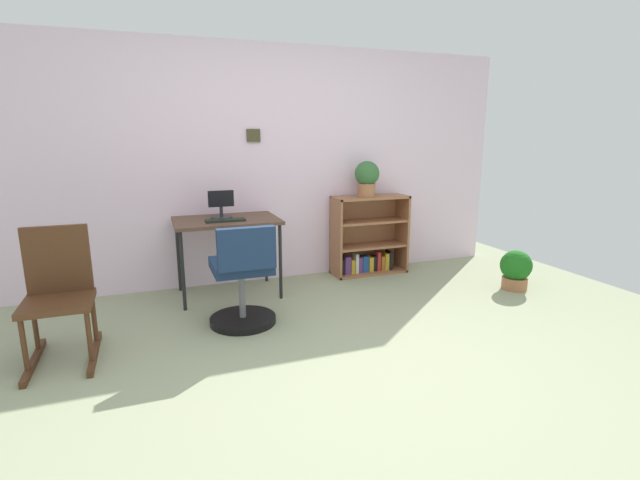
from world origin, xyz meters
TOP-DOWN VIEW (x-y plane):
  - ground_plane at (0.00, 0.00)m, footprint 6.24×6.24m
  - wall_back at (-0.00, 2.15)m, footprint 5.20×0.12m
  - desk at (-0.47, 1.75)m, footprint 0.93×0.62m
  - monitor at (-0.50, 1.81)m, footprint 0.23×0.19m
  - keyboard at (-0.49, 1.63)m, footprint 0.34×0.12m
  - office_chair at (-0.48, 0.98)m, footprint 0.52×0.55m
  - rocking_chair at (-1.71, 0.90)m, footprint 0.42×0.64m
  - bookshelf_low at (1.05, 1.96)m, footprint 0.80×0.30m
  - potted_plant_on_shelf at (1.00, 1.90)m, footprint 0.25×0.25m
  - potted_plant_floor at (2.14, 0.94)m, footprint 0.29×0.29m

SIDE VIEW (x-z plane):
  - ground_plane at x=0.00m, z-range 0.00..0.00m
  - potted_plant_floor at x=2.14m, z-range 0.01..0.39m
  - office_chair at x=-0.48m, z-range -0.05..0.77m
  - bookshelf_low at x=1.05m, z-range -0.05..0.78m
  - rocking_chair at x=-1.71m, z-range 0.01..0.88m
  - desk at x=-0.47m, z-range 0.30..1.01m
  - keyboard at x=-0.49m, z-range 0.72..0.73m
  - monitor at x=-0.50m, z-range 0.70..0.95m
  - potted_plant_on_shelf at x=1.00m, z-range 0.85..1.22m
  - wall_back at x=0.00m, z-range 0.00..2.31m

